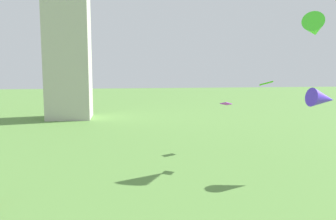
# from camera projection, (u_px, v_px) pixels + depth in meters

# --- Properties ---
(kite_flying_3) EXTENTS (1.99, 1.44, 1.43)m
(kite_flying_3) POSITION_uv_depth(u_px,v_px,m) (323.00, 99.00, 22.10)
(kite_flying_3) COLOR #5633EB
(kite_flying_4) EXTENTS (1.10, 1.02, 0.37)m
(kite_flying_4) POSITION_uv_depth(u_px,v_px,m) (226.00, 104.00, 29.13)
(kite_flying_4) COLOR #BB24E7
(kite_flying_6) EXTENTS (2.78, 3.02, 2.26)m
(kite_flying_6) POSITION_uv_depth(u_px,v_px,m) (314.00, 28.00, 25.37)
(kite_flying_6) COLOR #4CE231
(kite_flying_8) EXTENTS (1.11, 0.91, 0.40)m
(kite_flying_8) POSITION_uv_depth(u_px,v_px,m) (266.00, 83.00, 25.12)
(kite_flying_8) COLOR #3FC307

